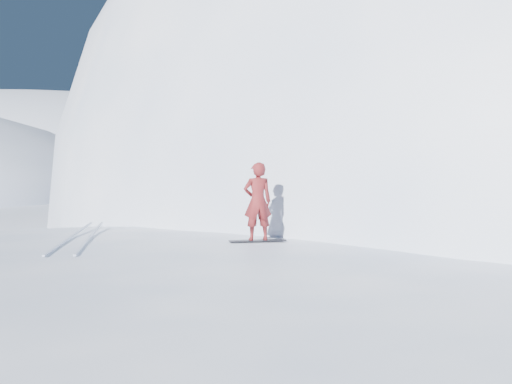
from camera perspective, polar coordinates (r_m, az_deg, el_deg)
near_ridge at (r=13.44m, az=-8.39°, el=-15.51°), size 36.00×28.00×4.80m
peak_shoulder at (r=30.91m, az=12.12°, el=-4.83°), size 28.00×24.00×18.00m
far_ridge_c at (r=127.02m, az=-21.66°, el=1.09°), size 140.00×90.00×36.00m
wind_bumps at (r=12.88m, az=-16.04°, el=-16.45°), size 16.00×14.40×1.00m
snowboard at (r=13.47m, az=0.16°, el=-4.87°), size 1.37×0.48×0.02m
snowboarder at (r=13.37m, az=0.16°, el=-0.94°), size 0.73×0.54×1.83m
board_tracks at (r=15.00m, az=-17.04°, el=-4.15°), size 1.21×5.98×0.04m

